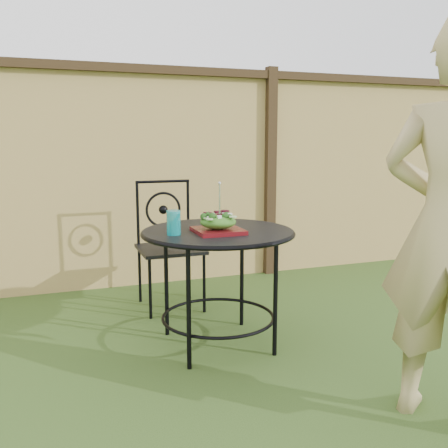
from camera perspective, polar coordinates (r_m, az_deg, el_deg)
name	(u,v)px	position (r m, az deg, el deg)	size (l,w,h in m)	color
ground	(210,411)	(2.51, -1.55, -20.59)	(60.00, 60.00, 0.00)	#274115
fence	(128,177)	(4.31, -10.87, 5.33)	(8.00, 0.12, 1.90)	#E6C771
patio_table	(218,253)	(3.02, -0.69, -3.29)	(0.92, 0.92, 0.72)	black
patio_chair	(168,241)	(3.80, -6.37, -1.91)	(0.46, 0.46, 0.95)	black
salad_plate	(218,231)	(2.90, -0.68, -0.77)	(0.27, 0.27, 0.02)	#500B0E
salad	(218,222)	(2.89, -0.68, 0.24)	(0.21, 0.21, 0.08)	#235614
fork	(220,200)	(2.88, -0.50, 2.81)	(0.01, 0.01, 0.18)	silver
drinking_glass	(174,223)	(2.85, -5.78, 0.16)	(0.08, 0.08, 0.14)	#0C8F93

